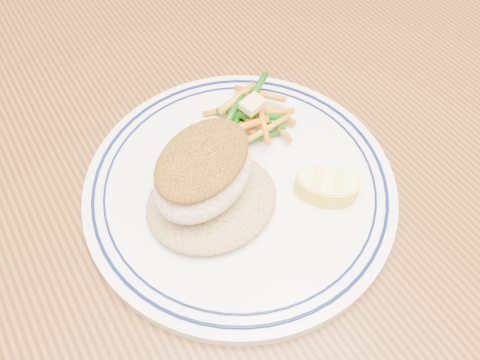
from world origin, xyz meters
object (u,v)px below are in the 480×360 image
(dining_table, at_px, (242,211))
(fish_fillet, at_px, (203,171))
(lemon_wedge, at_px, (327,185))
(plate, at_px, (240,186))
(vegetable_pile, at_px, (251,114))
(rice_pilaf, at_px, (212,199))

(dining_table, bearing_deg, fish_fillet, -154.08)
(lemon_wedge, bearing_deg, plate, 140.19)
(vegetable_pile, relative_size, lemon_wedge, 1.24)
(dining_table, relative_size, rice_pilaf, 12.36)
(rice_pilaf, height_order, lemon_wedge, same)
(vegetable_pile, bearing_deg, dining_table, -135.57)
(lemon_wedge, bearing_deg, rice_pilaf, 155.68)
(dining_table, relative_size, lemon_wedge, 19.63)
(plate, relative_size, fish_fillet, 2.37)
(plate, bearing_deg, rice_pilaf, -167.62)
(plate, xyz_separation_m, lemon_wedge, (0.06, -0.05, 0.02))
(rice_pilaf, bearing_deg, fish_fillet, 93.11)
(rice_pilaf, xyz_separation_m, lemon_wedge, (0.10, -0.04, 0.00))
(plate, distance_m, vegetable_pile, 0.08)
(rice_pilaf, distance_m, fish_fillet, 0.03)
(vegetable_pile, bearing_deg, fish_fillet, -146.84)
(dining_table, height_order, plate, plate)
(plate, bearing_deg, lemon_wedge, -39.81)
(rice_pilaf, relative_size, vegetable_pile, 1.28)
(rice_pilaf, distance_m, vegetable_pile, 0.11)
(dining_table, bearing_deg, vegetable_pile, 44.43)
(dining_table, distance_m, lemon_wedge, 0.15)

